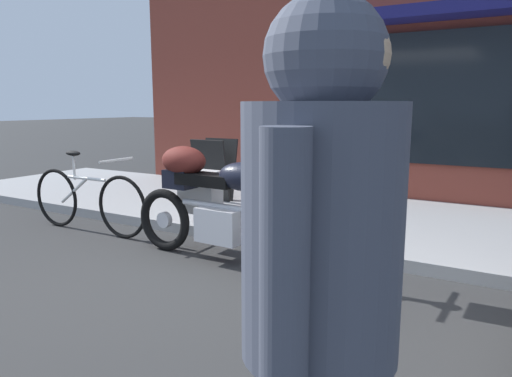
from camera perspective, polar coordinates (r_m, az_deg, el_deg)
name	(u,v)px	position (r m, az deg, el deg)	size (l,w,h in m)	color
ground_plane	(186,287)	(4.01, -8.44, -11.59)	(80.00, 80.00, 0.00)	#303030
touring_motorcycle	(217,198)	(4.48, -4.68, -1.17)	(2.19, 0.71, 1.39)	black
parked_bicycle	(87,200)	(5.85, -19.55, -1.26)	(1.79, 0.48, 0.94)	black
pedestrian_walking	(321,270)	(1.17, 7.79, -9.63)	(0.41, 0.56, 1.71)	#2F2F2F
sandwich_board_sign	(215,170)	(6.81, -4.97, 2.28)	(0.55, 0.40, 0.87)	black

